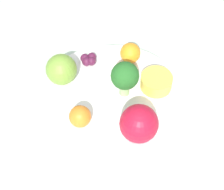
# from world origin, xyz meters

# --- Properties ---
(ground_plane) EXTENTS (6.00, 6.00, 0.00)m
(ground_plane) POSITION_xyz_m (0.00, 0.00, 0.00)
(ground_plane) COLOR gray
(table_surface) EXTENTS (1.20, 1.20, 0.02)m
(table_surface) POSITION_xyz_m (0.00, 0.00, 0.01)
(table_surface) COLOR #B2C6B2
(table_surface) RESTS_ON ground_plane
(bowl) EXTENTS (0.26, 0.26, 0.03)m
(bowl) POSITION_xyz_m (0.00, 0.00, 0.04)
(bowl) COLOR white
(bowl) RESTS_ON table_surface
(broccoli) EXTENTS (0.05, 0.05, 0.07)m
(broccoli) POSITION_xyz_m (-0.02, 0.01, 0.09)
(broccoli) COLOR #99C17A
(broccoli) RESTS_ON bowl
(apple_red) EXTENTS (0.06, 0.06, 0.06)m
(apple_red) POSITION_xyz_m (0.04, 0.07, 0.08)
(apple_red) COLOR #B7142D
(apple_red) RESTS_ON bowl
(apple_green) EXTENTS (0.05, 0.05, 0.05)m
(apple_green) POSITION_xyz_m (0.01, -0.10, 0.08)
(apple_green) COLOR olive
(apple_green) RESTS_ON bowl
(orange_front) EXTENTS (0.04, 0.04, 0.04)m
(orange_front) POSITION_xyz_m (-0.09, -0.02, 0.07)
(orange_front) COLOR orange
(orange_front) RESTS_ON bowl
(orange_back) EXTENTS (0.04, 0.04, 0.04)m
(orange_back) POSITION_xyz_m (0.07, -0.02, 0.07)
(orange_back) COLOR orange
(orange_back) RESTS_ON bowl
(grape_cluster) EXTENTS (0.03, 0.03, 0.02)m
(grape_cluster) POSITION_xyz_m (-0.05, -0.08, 0.06)
(grape_cluster) COLOR #511938
(grape_cluster) RESTS_ON bowl
(small_cup) EXTENTS (0.05, 0.05, 0.02)m
(small_cup) POSITION_xyz_m (-0.06, 0.05, 0.06)
(small_cup) COLOR #F4CC4C
(small_cup) RESTS_ON bowl
(napkin) EXTENTS (0.14, 0.17, 0.01)m
(napkin) POSITION_xyz_m (-0.12, -0.23, 0.02)
(napkin) COLOR white
(napkin) RESTS_ON table_surface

